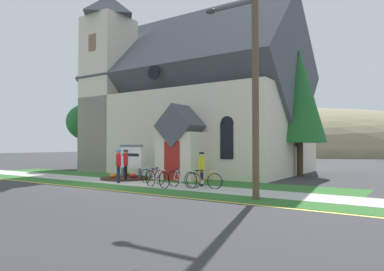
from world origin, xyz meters
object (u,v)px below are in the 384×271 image
(bicycle_silver, at_px, (182,179))
(yard_deciduous_tree, at_px, (92,122))
(bicycle_black, at_px, (157,179))
(bicycle_green, at_px, (153,176))
(cyclist_in_blue_jersey, at_px, (126,163))
(cyclist_in_yellow_jersey, at_px, (118,163))
(church_sign, at_px, (131,157))
(utility_pole, at_px, (253,52))
(roadside_conifer, at_px, (299,96))
(cyclist_in_red_jersey, at_px, (202,166))
(bicycle_red, at_px, (204,180))

(bicycle_silver, height_order, yard_deciduous_tree, yard_deciduous_tree)
(bicycle_black, distance_m, yard_deciduous_tree, 14.57)
(bicycle_green, relative_size, cyclist_in_blue_jersey, 1.05)
(cyclist_in_yellow_jersey, distance_m, cyclist_in_blue_jersey, 0.94)
(cyclist_in_yellow_jersey, distance_m, yard_deciduous_tree, 12.03)
(church_sign, bearing_deg, cyclist_in_blue_jersey, -57.97)
(bicycle_black, bearing_deg, church_sign, 148.40)
(bicycle_green, relative_size, bicycle_black, 0.99)
(utility_pole, relative_size, roadside_conifer, 1.21)
(bicycle_silver, height_order, cyclist_in_yellow_jersey, cyclist_in_yellow_jersey)
(bicycle_silver, xyz_separation_m, bicycle_black, (-0.97, -0.57, 0.01))
(utility_pole, bearing_deg, cyclist_in_blue_jersey, 166.36)
(bicycle_silver, xyz_separation_m, cyclist_in_blue_jersey, (-4.04, 0.59, 0.59))
(cyclist_in_red_jersey, bearing_deg, cyclist_in_blue_jersey, -177.06)
(bicycle_green, bearing_deg, roadside_conifer, 58.75)
(bicycle_black, bearing_deg, cyclist_in_red_jersey, 42.98)
(cyclist_in_yellow_jersey, relative_size, utility_pole, 0.18)
(bicycle_silver, height_order, bicycle_green, bicycle_silver)
(cyclist_in_yellow_jersey, xyz_separation_m, utility_pole, (7.72, -1.09, 4.21))
(church_sign, distance_m, cyclist_in_red_jersey, 5.40)
(church_sign, xyz_separation_m, bicycle_silver, (4.78, -1.78, -0.82))
(cyclist_in_blue_jersey, relative_size, utility_pole, 0.18)
(cyclist_in_blue_jersey, distance_m, roadside_conifer, 11.15)
(bicycle_black, xyz_separation_m, cyclist_in_red_jersey, (1.49, 1.39, 0.53))
(cyclist_in_blue_jersey, bearing_deg, bicycle_silver, -8.33)
(cyclist_in_yellow_jersey, bearing_deg, bicycle_silver, 4.38)
(church_sign, relative_size, cyclist_in_red_jersey, 1.21)
(bicycle_red, height_order, yard_deciduous_tree, yard_deciduous_tree)
(yard_deciduous_tree, bearing_deg, roadside_conifer, 7.96)
(bicycle_green, distance_m, bicycle_red, 3.08)
(bicycle_silver, bearing_deg, bicycle_red, 15.73)
(yard_deciduous_tree, bearing_deg, utility_pole, -23.56)
(roadside_conifer, bearing_deg, yard_deciduous_tree, -172.04)
(cyclist_in_yellow_jersey, bearing_deg, bicycle_black, -5.96)
(bicycle_red, distance_m, cyclist_in_red_jersey, 0.90)
(bicycle_red, bearing_deg, church_sign, 165.36)
(cyclist_in_red_jersey, distance_m, roadside_conifer, 8.93)
(bicycle_red, bearing_deg, yard_deciduous_tree, 157.51)
(bicycle_red, distance_m, utility_pole, 5.95)
(bicycle_red, xyz_separation_m, roadside_conifer, (1.80, 8.22, 4.52))
(bicycle_silver, distance_m, cyclist_in_yellow_jersey, 3.74)
(bicycle_silver, xyz_separation_m, yard_deciduous_tree, (-13.41, 6.24, 3.38))
(bicycle_silver, height_order, bicycle_black, bicycle_black)
(roadside_conifer, height_order, yard_deciduous_tree, roadside_conifer)
(church_sign, height_order, cyclist_in_red_jersey, church_sign)
(utility_pole, bearing_deg, church_sign, 160.33)
(bicycle_black, bearing_deg, cyclist_in_yellow_jersey, 174.04)
(church_sign, relative_size, bicycle_red, 1.14)
(cyclist_in_red_jersey, bearing_deg, church_sign, 169.78)
(yard_deciduous_tree, bearing_deg, cyclist_in_red_jersey, -21.22)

